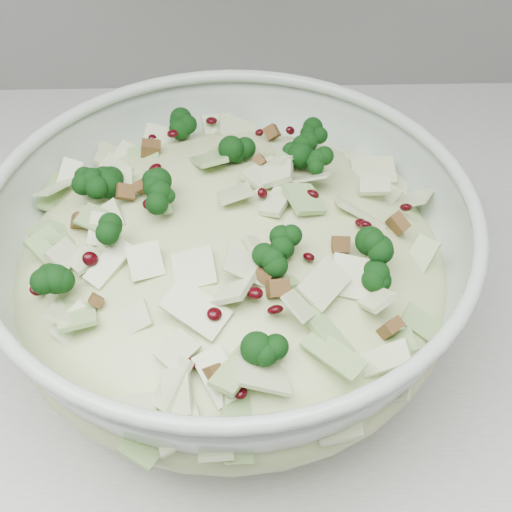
% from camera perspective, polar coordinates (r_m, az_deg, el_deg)
% --- Properties ---
extents(mixing_bowl, '(0.36, 0.36, 0.14)m').
position_cam_1_polar(mixing_bowl, '(0.54, -1.98, -1.21)').
color(mixing_bowl, '#B0C2B5').
rests_on(mixing_bowl, counter).
extents(salad, '(0.41, 0.41, 0.14)m').
position_cam_1_polar(salad, '(0.52, -2.05, 0.51)').
color(salad, beige).
rests_on(salad, mixing_bowl).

